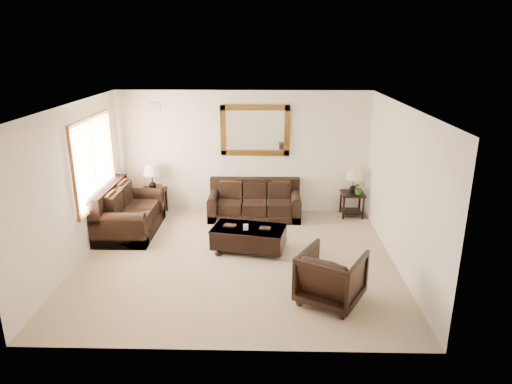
{
  "coord_description": "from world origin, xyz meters",
  "views": [
    {
      "loc": [
        0.52,
        -7.28,
        3.65
      ],
      "look_at": [
        0.33,
        0.6,
        1.07
      ],
      "focal_mm": 32.0,
      "sensor_mm": 36.0,
      "label": 1
    }
  ],
  "objects_px": {
    "loveseat": "(127,215)",
    "armchair": "(331,275)",
    "end_table_right": "(353,185)",
    "end_table_left": "(153,182)",
    "sofa": "(255,204)",
    "coffee_table": "(249,236)"
  },
  "relations": [
    {
      "from": "loveseat",
      "to": "armchair",
      "type": "distance_m",
      "value": 4.52
    },
    {
      "from": "end_table_left",
      "to": "armchair",
      "type": "xyz_separation_m",
      "value": [
        3.45,
        -3.51,
        -0.32
      ]
    },
    {
      "from": "loveseat",
      "to": "coffee_table",
      "type": "xyz_separation_m",
      "value": [
        2.48,
        -0.8,
        -0.08
      ]
    },
    {
      "from": "end_table_right",
      "to": "loveseat",
      "type": "bearing_deg",
      "value": -167.7
    },
    {
      "from": "loveseat",
      "to": "coffee_table",
      "type": "distance_m",
      "value": 2.6
    },
    {
      "from": "loveseat",
      "to": "end_table_right",
      "type": "relative_size",
      "value": 1.6
    },
    {
      "from": "coffee_table",
      "to": "armchair",
      "type": "height_order",
      "value": "armchair"
    },
    {
      "from": "end_table_left",
      "to": "sofa",
      "type": "bearing_deg",
      "value": -2.25
    },
    {
      "from": "armchair",
      "to": "sofa",
      "type": "bearing_deg",
      "value": -40.84
    },
    {
      "from": "sofa",
      "to": "coffee_table",
      "type": "xyz_separation_m",
      "value": [
        -0.06,
        -1.71,
        -0.01
      ]
    },
    {
      "from": "loveseat",
      "to": "coffee_table",
      "type": "height_order",
      "value": "loveseat"
    },
    {
      "from": "armchair",
      "to": "end_table_right",
      "type": "bearing_deg",
      "value": -75.02
    },
    {
      "from": "sofa",
      "to": "armchair",
      "type": "bearing_deg",
      "value": -70.51
    },
    {
      "from": "sofa",
      "to": "end_table_right",
      "type": "distance_m",
      "value": 2.18
    },
    {
      "from": "end_table_left",
      "to": "end_table_right",
      "type": "distance_m",
      "value": 4.38
    },
    {
      "from": "sofa",
      "to": "loveseat",
      "type": "xyz_separation_m",
      "value": [
        -2.54,
        -0.91,
        0.06
      ]
    },
    {
      "from": "end_table_right",
      "to": "armchair",
      "type": "bearing_deg",
      "value": -104.69
    },
    {
      "from": "sofa",
      "to": "end_table_left",
      "type": "distance_m",
      "value": 2.29
    },
    {
      "from": "end_table_right",
      "to": "armchair",
      "type": "xyz_separation_m",
      "value": [
        -0.93,
        -3.53,
        -0.27
      ]
    },
    {
      "from": "sofa",
      "to": "loveseat",
      "type": "distance_m",
      "value": 2.7
    },
    {
      "from": "end_table_right",
      "to": "armchair",
      "type": "relative_size",
      "value": 1.24
    },
    {
      "from": "coffee_table",
      "to": "end_table_left",
      "type": "bearing_deg",
      "value": 151.93
    }
  ]
}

